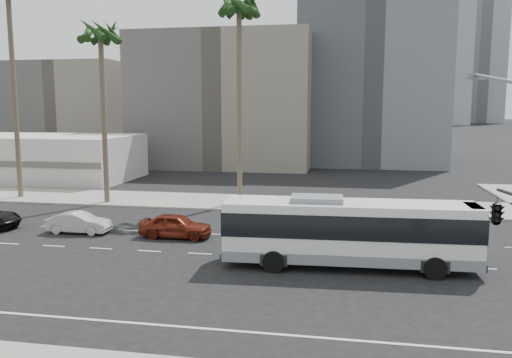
% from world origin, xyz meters
% --- Properties ---
extents(ground, '(700.00, 700.00, 0.00)m').
position_xyz_m(ground, '(0.00, 0.00, 0.00)').
color(ground, black).
rests_on(ground, ground).
extents(sidewalk_north, '(120.00, 7.00, 0.15)m').
position_xyz_m(sidewalk_north, '(0.00, 15.50, 0.07)').
color(sidewalk_north, gray).
rests_on(sidewalk_north, ground).
extents(commercial_low, '(22.00, 12.16, 5.00)m').
position_xyz_m(commercial_low, '(-30.00, 25.99, 2.50)').
color(commercial_low, beige).
rests_on(commercial_low, ground).
extents(midrise_beige_west, '(24.00, 18.00, 18.00)m').
position_xyz_m(midrise_beige_west, '(-12.00, 45.00, 9.00)').
color(midrise_beige_west, '#5D5955').
rests_on(midrise_beige_west, ground).
extents(midrise_gray_center, '(20.00, 20.00, 26.00)m').
position_xyz_m(midrise_gray_center, '(8.00, 52.00, 13.00)').
color(midrise_gray_center, '#4D5157').
rests_on(midrise_gray_center, ground).
extents(midrise_beige_far, '(18.00, 16.00, 15.00)m').
position_xyz_m(midrise_beige_far, '(-38.00, 50.00, 7.50)').
color(midrise_beige_far, '#5D5955').
rests_on(midrise_beige_far, ground).
extents(civic_tower, '(42.00, 42.00, 129.00)m').
position_xyz_m(civic_tower, '(-2.00, 250.00, 38.83)').
color(civic_tower, silver).
rests_on(civic_tower, ground).
extents(highrise_right, '(26.00, 26.00, 70.00)m').
position_xyz_m(highrise_right, '(45.00, 230.00, 35.00)').
color(highrise_right, slate).
rests_on(highrise_right, ground).
extents(highrise_far, '(22.00, 22.00, 60.00)m').
position_xyz_m(highrise_far, '(70.00, 260.00, 30.00)').
color(highrise_far, slate).
rests_on(highrise_far, ground).
extents(city_bus, '(12.89, 3.40, 3.67)m').
position_xyz_m(city_bus, '(5.22, -0.92, 1.93)').
color(city_bus, silver).
rests_on(city_bus, ground).
extents(car_a, '(1.85, 4.54, 1.54)m').
position_xyz_m(car_a, '(-5.54, 3.28, 0.77)').
color(car_a, maroon).
rests_on(car_a, ground).
extents(car_b, '(1.54, 4.17, 1.36)m').
position_xyz_m(car_b, '(-12.19, 3.30, 0.68)').
color(car_b, '#B4B4B4').
rests_on(car_b, ground).
extents(traffic_signal, '(2.59, 3.50, 5.57)m').
position_xyz_m(traffic_signal, '(10.13, -9.25, 4.64)').
color(traffic_signal, '#262628').
rests_on(traffic_signal, ground).
extents(palm_near, '(5.20, 5.20, 17.49)m').
position_xyz_m(palm_near, '(-3.94, 15.14, 15.85)').
color(palm_near, brown).
rests_on(palm_near, ground).
extents(palm_mid, '(4.97, 4.97, 15.36)m').
position_xyz_m(palm_mid, '(-15.19, 13.35, 13.82)').
color(palm_mid, brown).
rests_on(palm_mid, ground).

